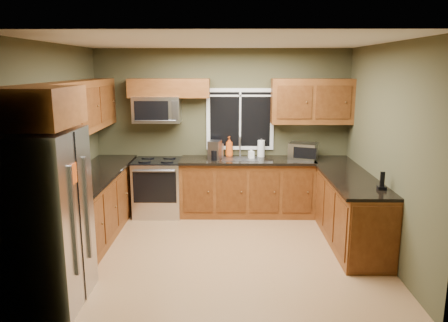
{
  "coord_description": "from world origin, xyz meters",
  "views": [
    {
      "loc": [
        0.12,
        -5.45,
        2.4
      ],
      "look_at": [
        0.05,
        0.35,
        1.15
      ],
      "focal_mm": 35.0,
      "sensor_mm": 36.0,
      "label": 1
    }
  ],
  "objects_px": {
    "range": "(158,187)",
    "toaster_oven": "(303,151)",
    "microwave": "(157,109)",
    "soap_bottle_a": "(229,147)",
    "paper_towel_roll": "(261,148)",
    "cordless_phone": "(382,184)",
    "refrigerator": "(45,219)",
    "coffee_maker": "(215,151)",
    "kettle": "(219,150)",
    "soap_bottle_b": "(251,153)"
  },
  "relations": [
    {
      "from": "paper_towel_roll",
      "to": "soap_bottle_a",
      "type": "relative_size",
      "value": 0.91
    },
    {
      "from": "toaster_oven",
      "to": "microwave",
      "type": "bearing_deg",
      "value": 176.88
    },
    {
      "from": "toaster_oven",
      "to": "cordless_phone",
      "type": "height_order",
      "value": "toaster_oven"
    },
    {
      "from": "range",
      "to": "soap_bottle_a",
      "type": "bearing_deg",
      "value": 10.93
    },
    {
      "from": "refrigerator",
      "to": "toaster_oven",
      "type": "xyz_separation_m",
      "value": [
        3.05,
        2.78,
        0.17
      ]
    },
    {
      "from": "paper_towel_roll",
      "to": "soap_bottle_a",
      "type": "distance_m",
      "value": 0.53
    },
    {
      "from": "refrigerator",
      "to": "cordless_phone",
      "type": "distance_m",
      "value": 3.85
    },
    {
      "from": "kettle",
      "to": "refrigerator",
      "type": "bearing_deg",
      "value": -120.12
    },
    {
      "from": "microwave",
      "to": "paper_towel_roll",
      "type": "height_order",
      "value": "microwave"
    },
    {
      "from": "range",
      "to": "coffee_maker",
      "type": "xyz_separation_m",
      "value": [
        0.94,
        -0.02,
        0.61
      ]
    },
    {
      "from": "toaster_oven",
      "to": "soap_bottle_b",
      "type": "xyz_separation_m",
      "value": [
        -0.83,
        0.05,
        -0.04
      ]
    },
    {
      "from": "coffee_maker",
      "to": "cordless_phone",
      "type": "xyz_separation_m",
      "value": [
        2.09,
        -1.75,
        -0.08
      ]
    },
    {
      "from": "coffee_maker",
      "to": "kettle",
      "type": "xyz_separation_m",
      "value": [
        0.06,
        0.17,
        -0.01
      ]
    },
    {
      "from": "range",
      "to": "cordless_phone",
      "type": "height_order",
      "value": "cordless_phone"
    },
    {
      "from": "soap_bottle_b",
      "to": "coffee_maker",
      "type": "bearing_deg",
      "value": -172.08
    },
    {
      "from": "coffee_maker",
      "to": "soap_bottle_a",
      "type": "bearing_deg",
      "value": 46.8
    },
    {
      "from": "soap_bottle_b",
      "to": "cordless_phone",
      "type": "xyz_separation_m",
      "value": [
        1.5,
        -1.83,
        -0.02
      ]
    },
    {
      "from": "kettle",
      "to": "soap_bottle_a",
      "type": "height_order",
      "value": "soap_bottle_a"
    },
    {
      "from": "refrigerator",
      "to": "kettle",
      "type": "height_order",
      "value": "refrigerator"
    },
    {
      "from": "coffee_maker",
      "to": "soap_bottle_b",
      "type": "bearing_deg",
      "value": 7.92
    },
    {
      "from": "refrigerator",
      "to": "paper_towel_roll",
      "type": "height_order",
      "value": "refrigerator"
    },
    {
      "from": "range",
      "to": "kettle",
      "type": "bearing_deg",
      "value": 8.1
    },
    {
      "from": "range",
      "to": "toaster_oven",
      "type": "bearing_deg",
      "value": 0.18
    },
    {
      "from": "refrigerator",
      "to": "cordless_phone",
      "type": "height_order",
      "value": "refrigerator"
    },
    {
      "from": "range",
      "to": "coffee_maker",
      "type": "height_order",
      "value": "coffee_maker"
    },
    {
      "from": "microwave",
      "to": "coffee_maker",
      "type": "distance_m",
      "value": 1.15
    },
    {
      "from": "kettle",
      "to": "cordless_phone",
      "type": "xyz_separation_m",
      "value": [
        2.03,
        -1.91,
        -0.06
      ]
    },
    {
      "from": "cordless_phone",
      "to": "soap_bottle_a",
      "type": "bearing_deg",
      "value": 132.96
    },
    {
      "from": "microwave",
      "to": "soap_bottle_a",
      "type": "bearing_deg",
      "value": 4.39
    },
    {
      "from": "refrigerator",
      "to": "toaster_oven",
      "type": "relative_size",
      "value": 3.5
    },
    {
      "from": "soap_bottle_a",
      "to": "cordless_phone",
      "type": "height_order",
      "value": "soap_bottle_a"
    },
    {
      "from": "soap_bottle_b",
      "to": "cordless_phone",
      "type": "height_order",
      "value": "cordless_phone"
    },
    {
      "from": "microwave",
      "to": "cordless_phone",
      "type": "bearing_deg",
      "value": -32.19
    },
    {
      "from": "paper_towel_roll",
      "to": "cordless_phone",
      "type": "distance_m",
      "value": 2.39
    },
    {
      "from": "refrigerator",
      "to": "soap_bottle_a",
      "type": "xyz_separation_m",
      "value": [
        1.86,
        3.0,
        0.21
      ]
    },
    {
      "from": "kettle",
      "to": "cordless_phone",
      "type": "distance_m",
      "value": 2.79
    },
    {
      "from": "cordless_phone",
      "to": "refrigerator",
      "type": "bearing_deg",
      "value": -164.97
    },
    {
      "from": "cordless_phone",
      "to": "toaster_oven",
      "type": "bearing_deg",
      "value": 110.54
    },
    {
      "from": "microwave",
      "to": "soap_bottle_b",
      "type": "relative_size",
      "value": 4.25
    },
    {
      "from": "refrigerator",
      "to": "microwave",
      "type": "height_order",
      "value": "microwave"
    },
    {
      "from": "toaster_oven",
      "to": "soap_bottle_a",
      "type": "xyz_separation_m",
      "value": [
        -1.19,
        0.22,
        0.03
      ]
    },
    {
      "from": "soap_bottle_b",
      "to": "refrigerator",
      "type": "bearing_deg",
      "value": -128.11
    },
    {
      "from": "microwave",
      "to": "toaster_oven",
      "type": "distance_m",
      "value": 2.46
    },
    {
      "from": "soap_bottle_a",
      "to": "cordless_phone",
      "type": "relative_size",
      "value": 1.5
    },
    {
      "from": "paper_towel_roll",
      "to": "soap_bottle_b",
      "type": "height_order",
      "value": "paper_towel_roll"
    },
    {
      "from": "kettle",
      "to": "soap_bottle_a",
      "type": "distance_m",
      "value": 0.19
    },
    {
      "from": "refrigerator",
      "to": "microwave",
      "type": "relative_size",
      "value": 2.37
    },
    {
      "from": "refrigerator",
      "to": "soap_bottle_a",
      "type": "relative_size",
      "value": 5.41
    },
    {
      "from": "soap_bottle_a",
      "to": "coffee_maker",
      "type": "bearing_deg",
      "value": -133.2
    },
    {
      "from": "microwave",
      "to": "cordless_phone",
      "type": "height_order",
      "value": "microwave"
    }
  ]
}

